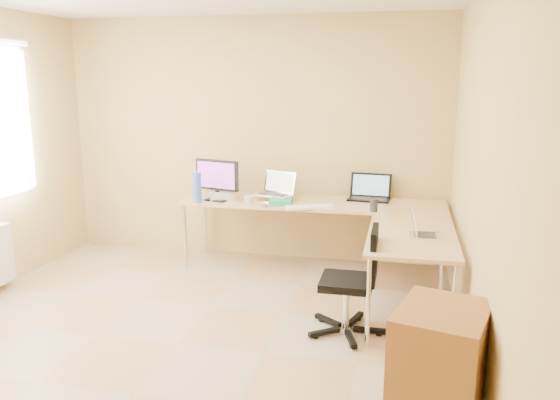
% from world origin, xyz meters
% --- Properties ---
extents(floor, '(4.50, 4.50, 0.00)m').
position_xyz_m(floor, '(0.00, 0.00, 0.00)').
color(floor, tan).
rests_on(floor, ground).
extents(wall_back, '(4.50, 0.00, 4.50)m').
position_xyz_m(wall_back, '(0.00, 2.25, 1.30)').
color(wall_back, tan).
rests_on(wall_back, ground).
extents(wall_right, '(0.00, 4.50, 4.50)m').
position_xyz_m(wall_right, '(2.10, 0.00, 1.30)').
color(wall_right, tan).
rests_on(wall_right, ground).
extents(desk_main, '(2.65, 0.70, 0.73)m').
position_xyz_m(desk_main, '(0.72, 1.85, 0.36)').
color(desk_main, tan).
rests_on(desk_main, ground).
extents(desk_return, '(0.70, 1.30, 0.73)m').
position_xyz_m(desk_return, '(1.70, 0.85, 0.36)').
color(desk_return, tan).
rests_on(desk_return, ground).
extents(monitor, '(0.52, 0.28, 0.42)m').
position_xyz_m(monitor, '(-0.24, 1.70, 0.94)').
color(monitor, black).
rests_on(monitor, desk_main).
extents(book_stack, '(0.24, 0.31, 0.05)m').
position_xyz_m(book_stack, '(0.43, 1.70, 0.75)').
color(book_stack, '#1C8B68').
rests_on(book_stack, desk_main).
extents(laptop_center, '(0.45, 0.40, 0.24)m').
position_xyz_m(laptop_center, '(0.34, 1.83, 0.90)').
color(laptop_center, silver).
rests_on(laptop_center, desk_main).
extents(laptop_black, '(0.44, 0.34, 0.27)m').
position_xyz_m(laptop_black, '(1.28, 2.05, 0.86)').
color(laptop_black, black).
rests_on(laptop_black, desk_main).
extents(keyboard, '(0.49, 0.31, 0.02)m').
position_xyz_m(keyboard, '(0.75, 1.55, 0.74)').
color(keyboard, white).
rests_on(keyboard, desk_main).
extents(mouse, '(0.10, 0.07, 0.04)m').
position_xyz_m(mouse, '(0.72, 1.55, 0.75)').
color(mouse, silver).
rests_on(mouse, desk_main).
extents(mug, '(0.13, 0.13, 0.09)m').
position_xyz_m(mug, '(0.14, 1.55, 0.78)').
color(mug, silver).
rests_on(mug, desk_main).
extents(cd_stack, '(0.13, 0.13, 0.03)m').
position_xyz_m(cd_stack, '(0.30, 1.55, 0.74)').
color(cd_stack, silver).
rests_on(cd_stack, desk_main).
extents(water_bottle, '(0.11, 0.11, 0.31)m').
position_xyz_m(water_bottle, '(-0.40, 1.55, 0.88)').
color(water_bottle, '#3D63B4').
rests_on(water_bottle, desk_main).
extents(papers, '(0.31, 0.37, 0.01)m').
position_xyz_m(papers, '(-0.40, 1.85, 0.73)').
color(papers, beige).
rests_on(papers, desk_main).
extents(white_box, '(0.29, 0.24, 0.09)m').
position_xyz_m(white_box, '(-0.20, 1.74, 0.77)').
color(white_box, silver).
rests_on(white_box, desk_main).
extents(desk_fan, '(0.24, 0.24, 0.28)m').
position_xyz_m(desk_fan, '(-0.40, 2.05, 0.87)').
color(desk_fan, silver).
rests_on(desk_fan, desk_main).
extents(black_cup, '(0.07, 0.07, 0.12)m').
position_xyz_m(black_cup, '(1.35, 1.55, 0.79)').
color(black_cup, '#292929').
rests_on(black_cup, desk_main).
extents(laptop_return, '(0.29, 0.23, 0.19)m').
position_xyz_m(laptop_return, '(1.80, 0.79, 0.82)').
color(laptop_return, silver).
rests_on(laptop_return, desk_return).
extents(office_chair, '(0.52, 0.52, 0.87)m').
position_xyz_m(office_chair, '(1.22, 0.47, 0.50)').
color(office_chair, black).
rests_on(office_chair, ground).
extents(cabinet, '(0.59, 0.66, 0.78)m').
position_xyz_m(cabinet, '(1.85, -0.70, 0.36)').
color(cabinet, olive).
rests_on(cabinet, ground).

